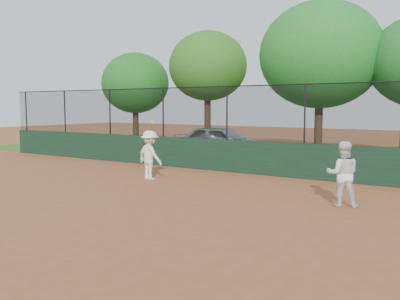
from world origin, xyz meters
The scene contains 10 objects.
ground centered at (0.00, 0.00, 0.00)m, with size 80.00×80.00×0.00m, color #975230.
back_wall centered at (0.00, 6.00, 0.60)m, with size 26.00×0.20×1.20m, color #173320.
grass_strip centered at (0.00, 12.00, 0.00)m, with size 36.00×12.00×0.01m, color #2F4C17.
parked_car centered at (-2.46, 9.00, 0.80)m, with size 1.88×4.68×1.59m, color #AEB3B8.
player_second centered at (4.77, 2.50, 0.80)m, with size 0.78×0.61×1.61m, color white.
player_main centered at (-1.74, 3.03, 0.82)m, with size 1.17×0.82×1.97m.
fence_assembly centered at (-0.03, 6.00, 2.24)m, with size 26.00×0.06×2.00m.
tree_0 centered at (-9.82, 11.46, 3.77)m, with size 4.08×3.70×5.55m.
tree_1 centered at (-4.99, 11.74, 4.54)m, with size 4.25×3.86×6.39m.
tree_2 centered at (1.25, 11.18, 4.70)m, with size 5.47×4.98×7.07m.
Camera 1 is at (7.77, -8.40, 2.46)m, focal length 40.00 mm.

